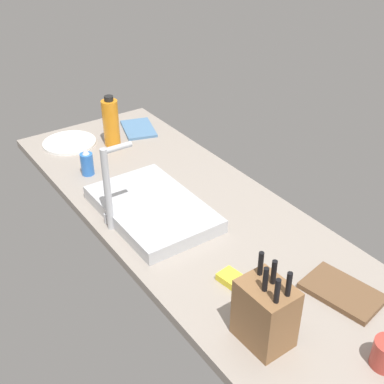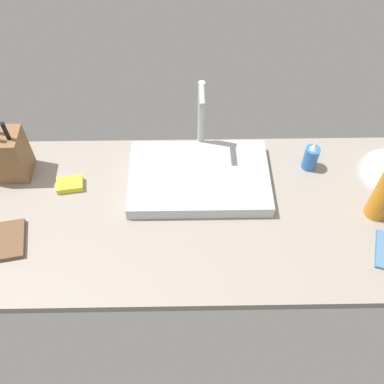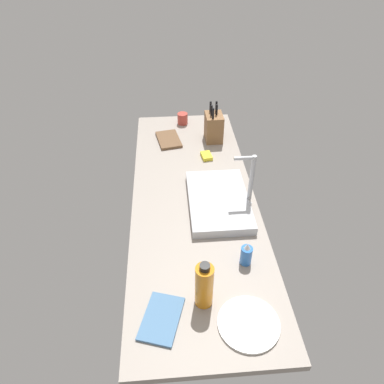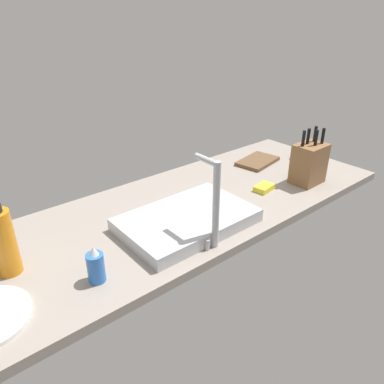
% 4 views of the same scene
% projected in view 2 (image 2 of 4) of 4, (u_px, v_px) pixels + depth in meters
% --- Properties ---
extents(countertop_slab, '(1.92, 0.68, 0.04)m').
position_uv_depth(countertop_slab, '(178.00, 214.00, 1.49)').
color(countertop_slab, gray).
rests_on(countertop_slab, ground).
extents(sink_basin, '(0.49, 0.32, 0.05)m').
position_uv_depth(sink_basin, '(199.00, 178.00, 1.54)').
color(sink_basin, '#B7BABF').
rests_on(sink_basin, countertop_slab).
extents(faucet, '(0.06, 0.11, 0.31)m').
position_uv_depth(faucet, '(202.00, 116.00, 1.51)').
color(faucet, '#B7BABF').
rests_on(faucet, countertop_slab).
extents(knife_block, '(0.15, 0.12, 0.26)m').
position_uv_depth(knife_block, '(5.00, 154.00, 1.51)').
color(knife_block, brown).
rests_on(knife_block, countertop_slab).
extents(soap_bottle, '(0.05, 0.05, 0.12)m').
position_uv_depth(soap_bottle, '(311.00, 157.00, 1.56)').
color(soap_bottle, blue).
rests_on(soap_bottle, countertop_slab).
extents(dish_sponge, '(0.10, 0.07, 0.02)m').
position_uv_depth(dish_sponge, '(70.00, 185.00, 1.54)').
color(dish_sponge, yellow).
rests_on(dish_sponge, countertop_slab).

